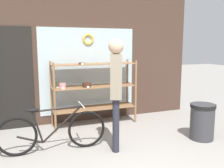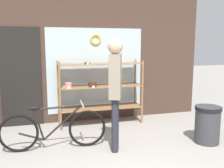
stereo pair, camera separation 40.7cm
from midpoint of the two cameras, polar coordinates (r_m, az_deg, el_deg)
storefront_facade at (r=5.64m, az=-4.20°, el=9.27°), size 5.52×0.13×3.63m
display_case at (r=5.39m, az=-0.95°, el=-0.64°), size 1.82×0.49×1.40m
bicycle at (r=4.27m, az=-10.59°, el=-10.18°), size 1.75×0.46×0.77m
pedestrian at (r=3.97m, az=3.69°, el=-0.28°), size 0.29×0.36×1.83m
trash_bin at (r=4.86m, az=23.29°, el=-8.25°), size 0.46×0.46×0.66m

